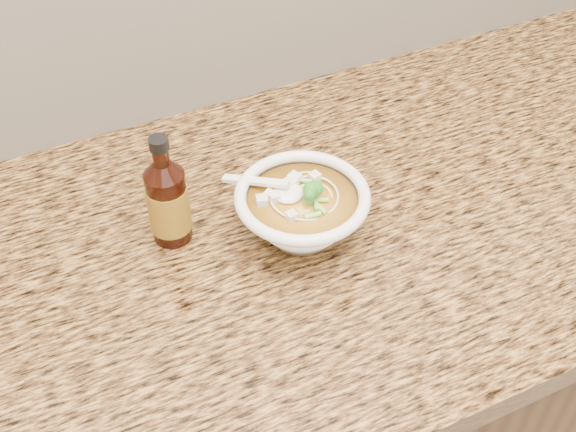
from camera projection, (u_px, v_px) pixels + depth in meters
name	position (u px, v px, depth m)	size (l,w,h in m)	color
cabinet	(270.00, 418.00, 1.29)	(4.00, 0.65, 0.86)	#372110
counter_slab	(264.00, 245.00, 0.97)	(4.00, 0.68, 0.04)	#A2773B
soup_bowl	(302.00, 214.00, 0.93)	(0.17, 0.17, 0.10)	white
hot_sauce_bottle	(168.00, 202.00, 0.92)	(0.06, 0.06, 0.16)	#391107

